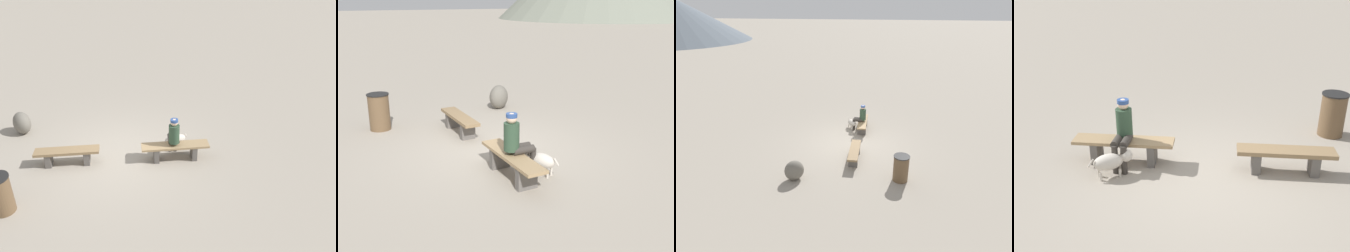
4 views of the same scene
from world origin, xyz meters
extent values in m
cube|color=#9E9384|center=(0.00, 0.00, -0.03)|extent=(210.00, 210.00, 0.06)
cube|color=#605B56|center=(-1.88, -0.32, 0.19)|extent=(0.17, 0.34, 0.38)
cube|color=#605B56|center=(-0.87, -0.29, 0.19)|extent=(0.17, 0.34, 0.38)
cube|color=#8C704C|center=(-1.38, -0.30, 0.42)|extent=(1.72, 0.43, 0.08)
cube|color=#605B56|center=(1.03, -0.32, 0.20)|extent=(0.15, 0.39, 0.41)
cube|color=#605B56|center=(2.08, -0.29, 0.20)|extent=(0.15, 0.39, 0.41)
cube|color=#A3845B|center=(1.55, -0.30, 0.44)|extent=(1.87, 0.47, 0.06)
cylinder|color=#2D4733|center=(1.52, -0.30, 0.80)|extent=(0.29, 0.29, 0.53)
sphere|color=beige|center=(1.52, -0.30, 1.16)|extent=(0.20, 0.20, 0.20)
cylinder|color=#2D4C8C|center=(1.52, -0.30, 1.21)|extent=(0.21, 0.21, 0.07)
cylinder|color=#38332D|center=(1.60, -0.10, 0.54)|extent=(0.15, 0.42, 0.15)
cylinder|color=#38332D|center=(1.60, 0.11, 0.27)|extent=(0.11, 0.11, 0.54)
cylinder|color=#38332D|center=(1.44, -0.09, 0.54)|extent=(0.15, 0.42, 0.15)
cylinder|color=#38332D|center=(1.44, 0.12, 0.27)|extent=(0.11, 0.11, 0.54)
ellipsoid|color=beige|center=(1.68, 0.26, 0.29)|extent=(0.60, 0.52, 0.29)
sphere|color=beige|center=(1.41, 0.09, 0.35)|extent=(0.22, 0.22, 0.22)
cylinder|color=beige|center=(1.58, 0.10, 0.07)|extent=(0.04, 0.04, 0.15)
cylinder|color=beige|center=(1.50, 0.24, 0.07)|extent=(0.04, 0.04, 0.15)
cylinder|color=beige|center=(1.87, 0.28, 0.07)|extent=(0.04, 0.04, 0.15)
cylinder|color=beige|center=(1.79, 0.41, 0.07)|extent=(0.04, 0.04, 0.15)
cylinder|color=beige|center=(1.94, 0.41, 0.33)|extent=(0.12, 0.09, 0.15)
cylinder|color=brown|center=(-2.52, -2.05, 0.45)|extent=(0.52, 0.52, 0.91)
cylinder|color=black|center=(-2.52, -2.05, 0.92)|extent=(0.55, 0.55, 0.03)
ellipsoid|color=#6B665B|center=(-3.09, 1.55, 0.36)|extent=(0.80, 0.85, 0.71)
camera|label=1|loc=(0.68, -8.22, 5.43)|focal=36.55mm
camera|label=2|loc=(7.77, -3.42, 3.24)|focal=43.18mm
camera|label=3|loc=(-11.22, -1.55, 5.64)|focal=30.94mm
camera|label=4|loc=(-0.37, 6.06, 3.64)|focal=42.36mm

